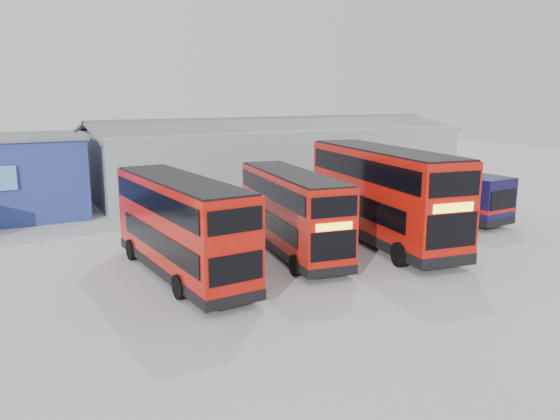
# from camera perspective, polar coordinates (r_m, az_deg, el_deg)

# --- Properties ---
(ground_plane) EXTENTS (120.00, 120.00, 0.00)m
(ground_plane) POSITION_cam_1_polar(r_m,az_deg,el_deg) (25.87, 4.49, -5.33)
(ground_plane) COLOR #A7A7A2
(ground_plane) RESTS_ON ground
(maintenance_shed) EXTENTS (30.50, 12.00, 5.89)m
(maintenance_shed) POSITION_cam_1_polar(r_m,az_deg,el_deg) (46.30, -0.62, 5.67)
(maintenance_shed) COLOR #8E939B
(maintenance_shed) RESTS_ON ground
(double_decker_left) EXTENTS (3.06, 10.21, 4.26)m
(double_decker_left) POSITION_cam_1_polar(r_m,az_deg,el_deg) (23.54, -10.28, -1.88)
(double_decker_left) COLOR #B1130A
(double_decker_left) RESTS_ON ground
(double_decker_centre) EXTENTS (3.69, 9.75, 4.03)m
(double_decker_centre) POSITION_cam_1_polar(r_m,az_deg,el_deg) (26.55, 1.25, -0.36)
(double_decker_centre) COLOR #B1130A
(double_decker_centre) RESTS_ON ground
(double_decker_right) EXTENTS (4.59, 12.03, 4.97)m
(double_decker_right) POSITION_cam_1_polar(r_m,az_deg,el_deg) (28.99, 10.63, 1.43)
(double_decker_right) COLOR #B1130A
(double_decker_right) RESTS_ON ground
(single_decker_blue) EXTENTS (3.18, 11.19, 3.00)m
(single_decker_blue) POSITION_cam_1_polar(r_m,az_deg,el_deg) (36.81, 15.35, 1.86)
(single_decker_blue) COLOR #0C0F35
(single_decker_blue) RESTS_ON ground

